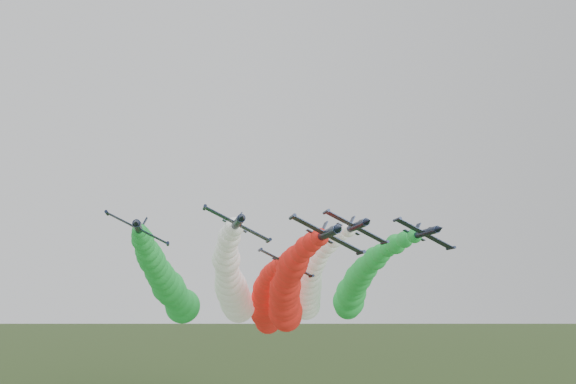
{
  "coord_description": "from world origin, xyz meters",
  "views": [
    {
      "loc": [
        -23.24,
        -84.75,
        29.91
      ],
      "look_at": [
        -6.44,
        -3.53,
        46.87
      ],
      "focal_mm": 35.0,
      "sensor_mm": 36.0,
      "label": 1
    }
  ],
  "objects_px": {
    "jet_trail": "(266,305)",
    "jet_outer_left": "(170,288)",
    "jet_lead": "(287,297)",
    "jet_inner_left": "(233,289)",
    "jet_outer_right": "(355,289)",
    "jet_inner_right": "(308,288)"
  },
  "relations": [
    {
      "from": "jet_trail",
      "to": "jet_outer_left",
      "type": "bearing_deg",
      "value": -158.84
    },
    {
      "from": "jet_lead",
      "to": "jet_inner_left",
      "type": "distance_m",
      "value": 14.45
    },
    {
      "from": "jet_outer_left",
      "to": "jet_outer_right",
      "type": "relative_size",
      "value": 1.01
    },
    {
      "from": "jet_lead",
      "to": "jet_inner_left",
      "type": "height_order",
      "value": "jet_inner_left"
    },
    {
      "from": "jet_outer_left",
      "to": "jet_outer_right",
      "type": "distance_m",
      "value": 44.96
    },
    {
      "from": "jet_outer_right",
      "to": "jet_trail",
      "type": "bearing_deg",
      "value": 149.26
    },
    {
      "from": "jet_outer_left",
      "to": "jet_trail",
      "type": "distance_m",
      "value": 26.64
    },
    {
      "from": "jet_lead",
      "to": "jet_outer_right",
      "type": "height_order",
      "value": "jet_outer_right"
    },
    {
      "from": "jet_outer_left",
      "to": "jet_outer_right",
      "type": "bearing_deg",
      "value": -3.29
    },
    {
      "from": "jet_outer_left",
      "to": "jet_outer_right",
      "type": "xyz_separation_m",
      "value": [
        44.89,
        -2.58,
        0.03
      ]
    },
    {
      "from": "jet_trail",
      "to": "jet_lead",
      "type": "bearing_deg",
      "value": -90.1
    },
    {
      "from": "jet_trail",
      "to": "jet_outer_right",
      "type": "bearing_deg",
      "value": -30.74
    },
    {
      "from": "jet_inner_left",
      "to": "jet_outer_right",
      "type": "bearing_deg",
      "value": 9.53
    },
    {
      "from": "jet_outer_left",
      "to": "jet_trail",
      "type": "bearing_deg",
      "value": 21.16
    },
    {
      "from": "jet_inner_left",
      "to": "jet_trail",
      "type": "bearing_deg",
      "value": 58.7
    },
    {
      "from": "jet_inner_right",
      "to": "jet_trail",
      "type": "xyz_separation_m",
      "value": [
        -7.66,
        14.75,
        -4.03
      ]
    },
    {
      "from": "jet_lead",
      "to": "jet_inner_left",
      "type": "relative_size",
      "value": 1.0
    },
    {
      "from": "jet_inner_left",
      "to": "jet_outer_left",
      "type": "height_order",
      "value": "jet_outer_left"
    },
    {
      "from": "jet_inner_right",
      "to": "jet_outer_right",
      "type": "distance_m",
      "value": 12.94
    },
    {
      "from": "jet_inner_right",
      "to": "jet_outer_right",
      "type": "bearing_deg",
      "value": 11.87
    },
    {
      "from": "jet_lead",
      "to": "jet_trail",
      "type": "bearing_deg",
      "value": 89.9
    },
    {
      "from": "jet_inner_right",
      "to": "jet_outer_left",
      "type": "height_order",
      "value": "jet_inner_right"
    }
  ]
}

